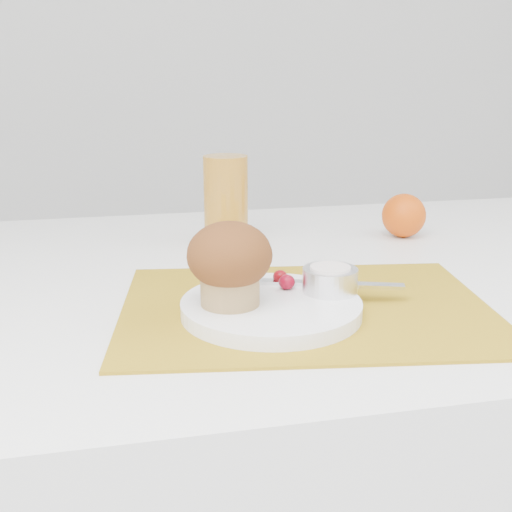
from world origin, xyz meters
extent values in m
cube|color=white|center=(0.00, 0.05, 0.38)|extent=(1.20, 0.80, 0.75)
cube|color=#A57F17|center=(-0.06, -0.11, 0.75)|extent=(0.47, 0.37, 0.00)
cylinder|color=white|center=(-0.11, -0.12, 0.76)|extent=(0.26, 0.26, 0.02)
cylinder|color=silver|center=(-0.03, -0.11, 0.78)|extent=(0.07, 0.07, 0.03)
cylinder|color=white|center=(-0.03, -0.11, 0.80)|extent=(0.05, 0.05, 0.01)
ellipsoid|color=#520207|center=(-0.08, -0.06, 0.78)|extent=(0.02, 0.02, 0.02)
ellipsoid|color=#5D0210|center=(-0.08, -0.09, 0.78)|extent=(0.02, 0.02, 0.02)
cube|color=silver|center=(-0.03, -0.09, 0.77)|extent=(0.17, 0.07, 0.00)
sphere|color=#D94E07|center=(0.20, 0.18, 0.79)|extent=(0.07, 0.07, 0.07)
cylinder|color=#BC7E23|center=(-0.10, 0.21, 0.82)|extent=(0.07, 0.07, 0.14)
cylinder|color=tan|center=(-0.15, -0.12, 0.79)|extent=(0.07, 0.07, 0.03)
ellipsoid|color=#3B1B0A|center=(-0.15, -0.12, 0.83)|extent=(0.09, 0.09, 0.07)
camera|label=1|loc=(-0.27, -0.78, 1.02)|focal=45.00mm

